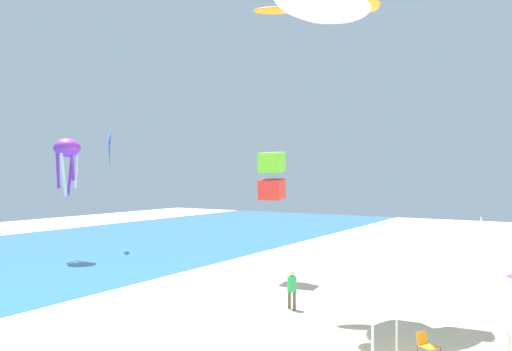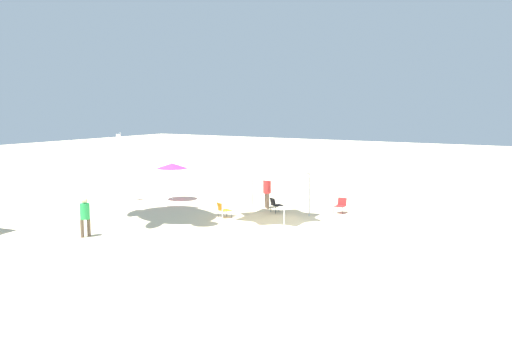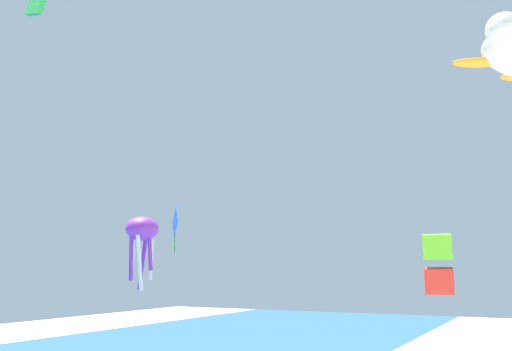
{
  "view_description": "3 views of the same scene",
  "coord_description": "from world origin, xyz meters",
  "px_view_note": "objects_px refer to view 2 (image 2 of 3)",
  "views": [
    {
      "loc": [
        -12.89,
        -3.17,
        6.09
      ],
      "look_at": [
        2.3,
        6.22,
        6.13
      ],
      "focal_mm": 34.29,
      "sensor_mm": 36.0,
      "label": 1
    },
    {
      "loc": [
        -12.21,
        24.33,
        5.95
      ],
      "look_at": [
        2.88,
        -0.72,
        2.17
      ],
      "focal_mm": 39.5,
      "sensor_mm": 36.0,
      "label": 2
    },
    {
      "loc": [
        -15.72,
        6.53,
        5.86
      ],
      "look_at": [
        2.3,
        15.88,
        9.26
      ],
      "focal_mm": 39.36,
      "sensor_mm": 36.0,
      "label": 3
    }
  ],
  "objects_px": {
    "person_kite_handler": "(267,189)",
    "canopy_tent": "(267,170)",
    "banner_flag": "(120,161)",
    "person_watching_sky": "(85,214)",
    "beach_umbrella": "(172,166)",
    "folding_chair_left_of_tent": "(341,204)",
    "folding_chair_facing_ocean": "(223,209)",
    "folding_chair_near_cooler": "(276,204)"
  },
  "relations": [
    {
      "from": "canopy_tent",
      "to": "folding_chair_left_of_tent",
      "type": "height_order",
      "value": "canopy_tent"
    },
    {
      "from": "person_kite_handler",
      "to": "folding_chair_left_of_tent",
      "type": "bearing_deg",
      "value": 56.39
    },
    {
      "from": "canopy_tent",
      "to": "person_kite_handler",
      "type": "distance_m",
      "value": 3.37
    },
    {
      "from": "folding_chair_left_of_tent",
      "to": "banner_flag",
      "type": "xyz_separation_m",
      "value": [
        12.64,
        3.69,
        2.05
      ]
    },
    {
      "from": "banner_flag",
      "to": "beach_umbrella",
      "type": "bearing_deg",
      "value": -135.56
    },
    {
      "from": "canopy_tent",
      "to": "banner_flag",
      "type": "height_order",
      "value": "banner_flag"
    },
    {
      "from": "canopy_tent",
      "to": "person_watching_sky",
      "type": "relative_size",
      "value": 2.08
    },
    {
      "from": "beach_umbrella",
      "to": "folding_chair_near_cooler",
      "type": "xyz_separation_m",
      "value": [
        -7.35,
        0.18,
        -1.65
      ]
    },
    {
      "from": "person_kite_handler",
      "to": "person_watching_sky",
      "type": "height_order",
      "value": "person_kite_handler"
    },
    {
      "from": "beach_umbrella",
      "to": "person_watching_sky",
      "type": "bearing_deg",
      "value": 106.53
    },
    {
      "from": "canopy_tent",
      "to": "banner_flag",
      "type": "bearing_deg",
      "value": 1.35
    },
    {
      "from": "folding_chair_facing_ocean",
      "to": "person_kite_handler",
      "type": "relative_size",
      "value": 0.43
    },
    {
      "from": "beach_umbrella",
      "to": "folding_chair_near_cooler",
      "type": "distance_m",
      "value": 7.53
    },
    {
      "from": "folding_chair_facing_ocean",
      "to": "banner_flag",
      "type": "xyz_separation_m",
      "value": [
        7.91,
        -0.73,
        2.05
      ]
    },
    {
      "from": "folding_chair_left_of_tent",
      "to": "folding_chair_facing_ocean",
      "type": "distance_m",
      "value": 6.47
    },
    {
      "from": "folding_chair_near_cooler",
      "to": "person_watching_sky",
      "type": "bearing_deg",
      "value": 94.3
    },
    {
      "from": "folding_chair_left_of_tent",
      "to": "banner_flag",
      "type": "bearing_deg",
      "value": -164.01
    },
    {
      "from": "beach_umbrella",
      "to": "person_kite_handler",
      "type": "height_order",
      "value": "beach_umbrella"
    },
    {
      "from": "person_kite_handler",
      "to": "person_watching_sky",
      "type": "relative_size",
      "value": 1.05
    },
    {
      "from": "person_kite_handler",
      "to": "canopy_tent",
      "type": "bearing_deg",
      "value": -14.86
    },
    {
      "from": "banner_flag",
      "to": "person_watching_sky",
      "type": "height_order",
      "value": "banner_flag"
    },
    {
      "from": "beach_umbrella",
      "to": "person_watching_sky",
      "type": "relative_size",
      "value": 1.28
    },
    {
      "from": "canopy_tent",
      "to": "banner_flag",
      "type": "relative_size",
      "value": 0.88
    },
    {
      "from": "person_kite_handler",
      "to": "person_watching_sky",
      "type": "bearing_deg",
      "value": -63.59
    },
    {
      "from": "folding_chair_facing_ocean",
      "to": "banner_flag",
      "type": "height_order",
      "value": "banner_flag"
    },
    {
      "from": "folding_chair_near_cooler",
      "to": "banner_flag",
      "type": "height_order",
      "value": "banner_flag"
    },
    {
      "from": "beach_umbrella",
      "to": "folding_chair_left_of_tent",
      "type": "relative_size",
      "value": 2.81
    },
    {
      "from": "canopy_tent",
      "to": "person_watching_sky",
      "type": "distance_m",
      "value": 9.19
    },
    {
      "from": "folding_chair_facing_ocean",
      "to": "banner_flag",
      "type": "distance_m",
      "value": 8.2
    },
    {
      "from": "folding_chair_left_of_tent",
      "to": "person_watching_sky",
      "type": "distance_m",
      "value": 13.42
    },
    {
      "from": "canopy_tent",
      "to": "person_kite_handler",
      "type": "xyz_separation_m",
      "value": [
        1.51,
        -2.63,
        -1.46
      ]
    },
    {
      "from": "folding_chair_left_of_tent",
      "to": "folding_chair_near_cooler",
      "type": "relative_size",
      "value": 1.0
    },
    {
      "from": "folding_chair_left_of_tent",
      "to": "person_watching_sky",
      "type": "relative_size",
      "value": 0.46
    },
    {
      "from": "canopy_tent",
      "to": "folding_chair_left_of_tent",
      "type": "bearing_deg",
      "value": -127.51
    },
    {
      "from": "banner_flag",
      "to": "folding_chair_facing_ocean",
      "type": "bearing_deg",
      "value": 174.75
    },
    {
      "from": "beach_umbrella",
      "to": "banner_flag",
      "type": "relative_size",
      "value": 0.55
    },
    {
      "from": "beach_umbrella",
      "to": "folding_chair_facing_ocean",
      "type": "bearing_deg",
      "value": 153.32
    },
    {
      "from": "banner_flag",
      "to": "folding_chair_left_of_tent",
      "type": "bearing_deg",
      "value": -163.74
    },
    {
      "from": "folding_chair_near_cooler",
      "to": "banner_flag",
      "type": "distance_m",
      "value": 9.95
    },
    {
      "from": "beach_umbrella",
      "to": "person_kite_handler",
      "type": "bearing_deg",
      "value": -173.47
    },
    {
      "from": "person_watching_sky",
      "to": "canopy_tent",
      "type": "bearing_deg",
      "value": -17.2
    },
    {
      "from": "beach_umbrella",
      "to": "folding_chair_facing_ocean",
      "type": "distance_m",
      "value": 6.61
    }
  ]
}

